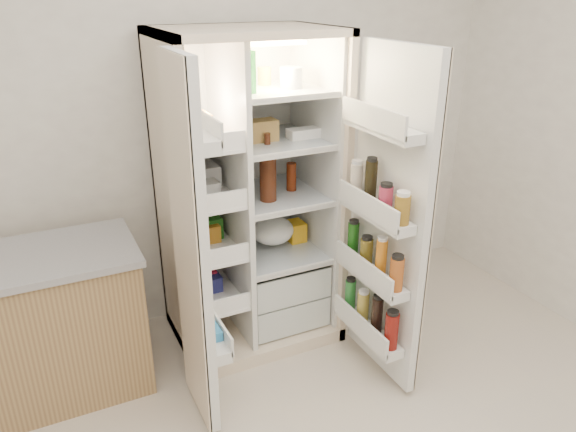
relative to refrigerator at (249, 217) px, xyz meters
name	(u,v)px	position (x,y,z in m)	size (l,w,h in m)	color
wall_back	(200,105)	(-0.15, 0.35, 0.61)	(4.00, 0.02, 2.70)	white
refrigerator	(249,217)	(0.00, 0.00, 0.00)	(0.92, 0.70, 1.80)	beige
freezer_door	(192,253)	(-0.52, -0.60, 0.15)	(0.15, 0.40, 1.72)	silver
fridge_door	(386,227)	(0.47, -0.70, 0.12)	(0.17, 0.58, 1.72)	silver
kitchen_counter	(32,328)	(-1.23, -0.10, -0.35)	(1.09, 0.58, 0.79)	#9B7D4D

